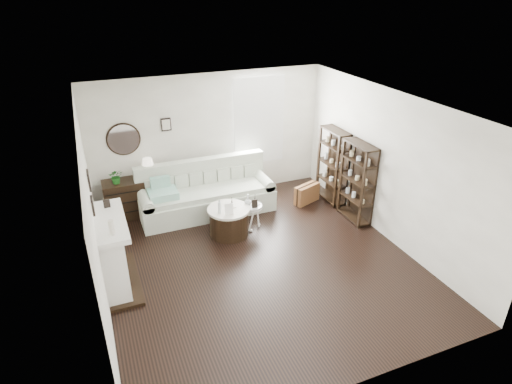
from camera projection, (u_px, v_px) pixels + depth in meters
name	position (u px, v px, depth m)	size (l,w,h in m)	color
room	(243.00, 123.00, 9.14)	(5.50, 5.50, 5.50)	black
fireplace	(113.00, 255.00, 6.59)	(0.50, 1.40, 1.84)	white
shelf_unit_far	(333.00, 166.00, 9.08)	(0.30, 0.80, 1.60)	black
shelf_unit_near	(357.00, 182.00, 8.33)	(0.30, 0.80, 1.60)	black
sofa	(206.00, 195.00, 8.82)	(2.72, 0.94, 1.06)	beige
quilt	(163.00, 194.00, 8.29)	(0.55, 0.45, 0.14)	#238368
suitcase	(307.00, 194.00, 9.22)	(0.61, 0.20, 0.41)	brown
dresser	(135.00, 197.00, 8.66)	(1.17, 0.50, 0.78)	black
table_lamp	(148.00, 168.00, 8.51)	(0.26, 0.26, 0.40)	beige
potted_plant	(116.00, 176.00, 8.28)	(0.27, 0.23, 0.30)	#1C631C
drum_table	(229.00, 221.00, 8.02)	(0.79, 0.79, 0.55)	black
pedestal_table	(252.00, 207.00, 8.15)	(0.41, 0.41, 0.49)	white
eiffel_drum	(232.00, 202.00, 7.94)	(0.10, 0.10, 0.17)	black
bottle_drum	(220.00, 206.00, 7.70)	(0.06, 0.06, 0.27)	silver
card_frame_drum	(229.00, 209.00, 7.67)	(0.15, 0.01, 0.20)	white
eiffel_ped	(255.00, 200.00, 8.14)	(0.11, 0.11, 0.18)	black
flask_ped	(248.00, 200.00, 8.07)	(0.13, 0.13, 0.24)	silver
card_frame_ped	(255.00, 204.00, 8.02)	(0.12, 0.01, 0.16)	black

